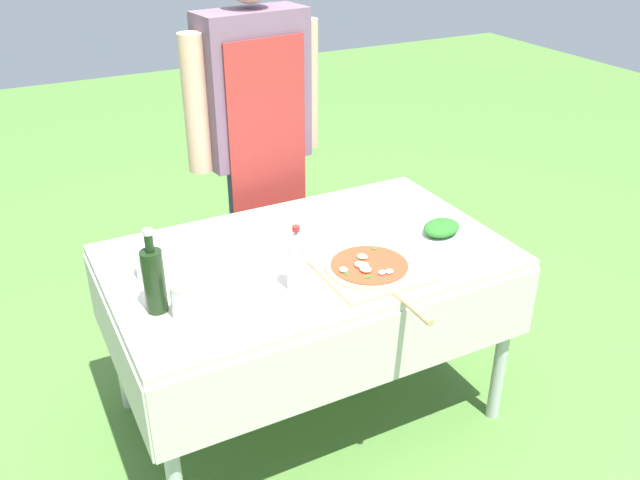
{
  "coord_description": "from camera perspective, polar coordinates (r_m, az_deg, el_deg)",
  "views": [
    {
      "loc": [
        -0.97,
        -1.98,
        1.99
      ],
      "look_at": [
        0.05,
        0.0,
        0.81
      ],
      "focal_mm": 38.0,
      "sensor_mm": 36.0,
      "label": 1
    }
  ],
  "objects": [
    {
      "name": "person_cook",
      "position": [
        3.06,
        -5.44,
        9.6
      ],
      "size": [
        0.65,
        0.26,
        1.75
      ],
      "rotation": [
        0.0,
        0.0,
        3.26
      ],
      "color": "#333D56",
      "rests_on": "ground"
    },
    {
      "name": "oil_bottle",
      "position": [
        2.2,
        -13.81,
        -3.22
      ],
      "size": [
        0.07,
        0.07,
        0.29
      ],
      "color": "black",
      "rests_on": "prep_table"
    },
    {
      "name": "prep_table",
      "position": [
        2.57,
        -1.07,
        -2.81
      ],
      "size": [
        1.48,
        0.9,
        0.77
      ],
      "color": "beige",
      "rests_on": "ground"
    },
    {
      "name": "mixing_tub",
      "position": [
        2.42,
        -13.66,
        -1.91
      ],
      "size": [
        0.14,
        0.14,
        0.1
      ],
      "primitive_type": "cylinder",
      "color": "silver",
      "rests_on": "prep_table"
    },
    {
      "name": "sauce_jar",
      "position": [
        2.18,
        -11.42,
        -5.19
      ],
      "size": [
        0.08,
        0.08,
        0.12
      ],
      "color": "silver",
      "rests_on": "prep_table"
    },
    {
      "name": "pizza_on_peel",
      "position": [
        2.4,
        4.27,
        -2.47
      ],
      "size": [
        0.34,
        0.54,
        0.05
      ],
      "rotation": [
        0.0,
        0.0,
        0.0
      ],
      "color": "tan",
      "rests_on": "prep_table"
    },
    {
      "name": "water_bottle",
      "position": [
        2.25,
        -1.99,
        -1.69
      ],
      "size": [
        0.06,
        0.06,
        0.24
      ],
      "color": "silver",
      "rests_on": "prep_table"
    },
    {
      "name": "ground_plane",
      "position": [
        2.97,
        -0.95,
        -14.08
      ],
      "size": [
        12.0,
        12.0,
        0.0
      ],
      "primitive_type": "plane",
      "color": "#517F38"
    },
    {
      "name": "herb_container",
      "position": [
        2.68,
        10.18,
        0.96
      ],
      "size": [
        0.23,
        0.21,
        0.06
      ],
      "rotation": [
        0.0,
        0.0,
        0.35
      ],
      "color": "silver",
      "rests_on": "prep_table"
    }
  ]
}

